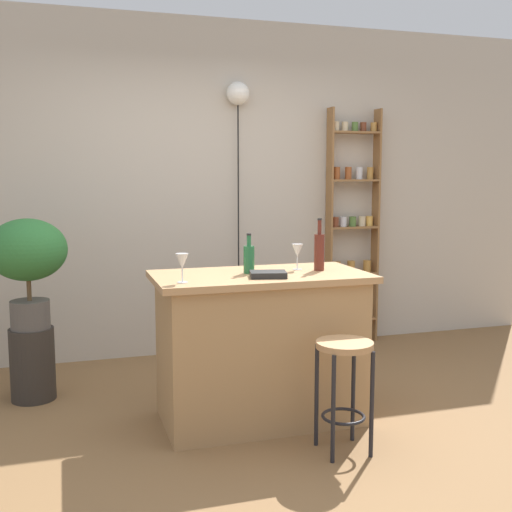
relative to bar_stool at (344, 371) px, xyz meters
name	(u,v)px	position (x,y,z in m)	size (l,w,h in m)	color
ground	(276,438)	(-0.30, 0.28, -0.46)	(12.00, 12.00, 0.00)	brown
back_wall	(201,189)	(-0.30, 2.23, 0.94)	(6.40, 0.10, 2.80)	#BCB2A3
kitchen_counter	(260,347)	(-0.30, 0.58, 0.01)	(1.30, 0.69, 0.92)	#A87F51
bar_stool	(344,371)	(0.00, 0.00, 0.00)	(0.31, 0.31, 0.62)	black
spice_shelf	(353,228)	(1.05, 2.09, 0.58)	(0.48, 0.13, 2.10)	olive
plant_stool	(33,364)	(-1.67, 1.37, -0.21)	(0.30, 0.30, 0.49)	#2D2823
potted_plant	(28,257)	(-1.67, 1.37, 0.52)	(0.52, 0.47, 0.74)	#514C47
bottle_wine_red	(249,258)	(-0.36, 0.60, 0.56)	(0.07, 0.07, 0.24)	#236638
bottle_spirits_clear	(319,251)	(0.09, 0.58, 0.59)	(0.06, 0.06, 0.33)	#5B2319
wine_glass_left	(182,262)	(-0.81, 0.39, 0.58)	(0.07, 0.07, 0.16)	silver
wine_glass_center	(297,251)	(-0.03, 0.65, 0.58)	(0.07, 0.07, 0.16)	silver
cookbook	(269,274)	(-0.29, 0.42, 0.48)	(0.21, 0.15, 0.04)	black
pendant_globe_light	(238,99)	(0.00, 2.12, 1.68)	(0.19, 0.19, 2.28)	black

